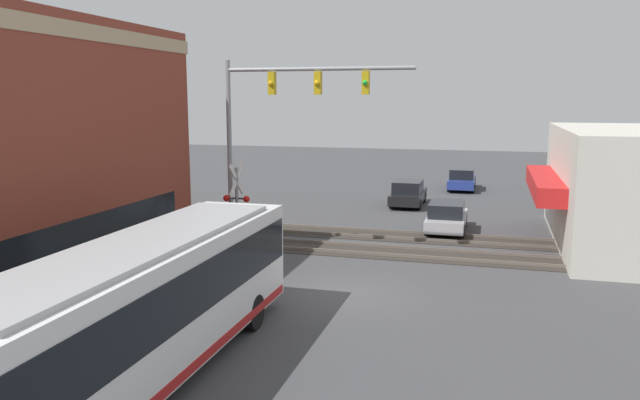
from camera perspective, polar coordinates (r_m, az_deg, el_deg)
The scene contains 10 objects.
ground_plane at distance 20.97m, azimuth 2.05°, elevation -8.57°, with size 120.00×120.00×0.00m, color #424244.
city_bus at distance 14.64m, azimuth -16.12°, elevation -9.40°, with size 12.17×2.59×3.32m.
traffic_signal_gantry at distance 25.49m, azimuth -3.72°, elevation 8.05°, with size 0.42×7.79×7.97m.
crossing_signal at distance 26.22m, azimuth -7.62°, elevation 0.14°, with size 1.41×1.18×3.81m.
rail_track_near at distance 26.62m, azimuth 5.08°, elevation -4.66°, with size 2.60×60.00×0.15m.
rail_track_far at distance 29.69m, azimuth 6.21°, elevation -3.21°, with size 2.60×60.00×0.15m.
parked_car_silver at distance 30.98m, azimuth 11.51°, elevation -1.59°, with size 4.37×1.82×1.46m.
parked_car_black at distance 38.00m, azimuth 8.06°, elevation 0.55°, with size 4.41×1.82×1.54m.
parked_car_blue at distance 45.35m, azimuth 12.85°, elevation 1.82°, with size 4.57×1.82×1.53m.
pedestrian_at_crossing at distance 26.94m, azimuth -5.21°, elevation -2.74°, with size 0.34×0.34×1.64m.
Camera 1 is at (-19.42, -4.63, 6.44)m, focal length 35.00 mm.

